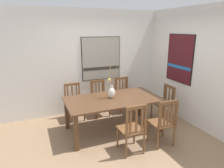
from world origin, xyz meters
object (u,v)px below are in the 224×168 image
(painting_on_back_wall, at_px, (101,59))
(chair_2, at_px, (164,102))
(chair_1, at_px, (74,101))
(chair_5, at_px, (100,97))
(centerpiece_vase, at_px, (112,91))
(chair_3, at_px, (164,122))
(painting_on_side_wall, at_px, (180,59))
(dining_table, at_px, (113,102))
(chair_4, at_px, (123,94))
(chair_0, at_px, (132,128))

(painting_on_back_wall, bearing_deg, chair_2, -48.20)
(chair_1, distance_m, chair_5, 0.68)
(centerpiece_vase, height_order, chair_3, centerpiece_vase)
(chair_1, bearing_deg, centerpiece_vase, -53.42)
(chair_3, distance_m, chair_5, 1.96)
(centerpiece_vase, distance_m, painting_on_side_wall, 1.95)
(painting_on_back_wall, bearing_deg, chair_1, -156.51)
(dining_table, distance_m, chair_5, 0.94)
(chair_2, bearing_deg, dining_table, 179.94)
(chair_3, distance_m, painting_on_side_wall, 1.88)
(dining_table, bearing_deg, chair_3, -55.25)
(chair_2, xyz_separation_m, painting_on_back_wall, (-1.16, 1.30, 0.97))
(chair_1, bearing_deg, chair_4, 0.40)
(chair_4, distance_m, painting_on_side_wall, 1.73)
(chair_4, relative_size, painting_on_side_wall, 0.78)
(chair_5, xyz_separation_m, painting_on_side_wall, (1.83, -0.80, 1.02))
(chair_3, bearing_deg, chair_2, 52.60)
(centerpiece_vase, height_order, chair_1, centerpiece_vase)
(centerpiece_vase, relative_size, chair_5, 0.81)
(chair_2, xyz_separation_m, chair_4, (-0.67, 0.93, 0.02))
(chair_2, relative_size, painting_on_side_wall, 0.74)
(centerpiece_vase, relative_size, chair_2, 0.85)
(painting_on_back_wall, height_order, painting_on_side_wall, painting_on_side_wall)
(chair_2, relative_size, chair_3, 0.91)
(chair_3, bearing_deg, painting_on_back_wall, 101.25)
(centerpiece_vase, bearing_deg, painting_on_back_wall, 79.92)
(chair_1, xyz_separation_m, painting_on_back_wall, (0.87, 0.38, 0.96))
(chair_2, bearing_deg, chair_1, 155.66)
(dining_table, distance_m, chair_0, 0.94)
(chair_3, bearing_deg, chair_4, 88.57)
(chair_2, bearing_deg, chair_5, 145.72)
(painting_on_side_wall, bearing_deg, chair_5, 156.34)
(chair_0, relative_size, chair_2, 1.11)
(dining_table, bearing_deg, centerpiece_vase, 110.49)
(chair_4, height_order, chair_5, chair_4)
(chair_0, distance_m, chair_1, 1.95)
(centerpiece_vase, bearing_deg, chair_2, -1.87)
(chair_1, distance_m, chair_3, 2.27)
(chair_0, relative_size, chair_4, 1.05)
(painting_on_side_wall, bearing_deg, painting_on_back_wall, 144.27)
(centerpiece_vase, distance_m, chair_3, 1.25)
(chair_0, relative_size, chair_1, 1.07)
(centerpiece_vase, bearing_deg, chair_4, 51.08)
(chair_0, relative_size, painting_on_side_wall, 0.82)
(centerpiece_vase, bearing_deg, chair_5, 88.16)
(chair_2, height_order, painting_on_back_wall, painting_on_back_wall)
(dining_table, relative_size, chair_3, 2.11)
(dining_table, xyz_separation_m, chair_0, (-0.01, -0.92, -0.17))
(centerpiece_vase, bearing_deg, chair_3, -55.80)
(chair_0, xyz_separation_m, painting_on_back_wall, (0.22, 2.21, 0.94))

